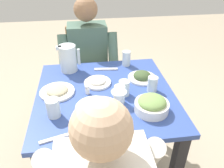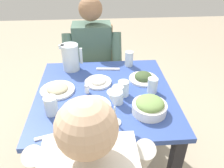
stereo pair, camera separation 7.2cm
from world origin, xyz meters
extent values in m
plane|color=tan|center=(0.00, 0.00, 0.00)|extent=(8.00, 8.00, 0.00)
cube|color=#334C99|center=(0.00, 0.00, 0.71)|extent=(0.85, 0.85, 0.03)
cube|color=#232328|center=(-0.37, 0.37, 0.35)|extent=(0.06, 0.06, 0.69)
cube|color=#232328|center=(0.37, 0.37, 0.35)|extent=(0.06, 0.06, 0.69)
cube|color=#997047|center=(0.10, 0.87, 0.21)|extent=(0.04, 0.04, 0.42)
cube|color=#997047|center=(-0.24, 0.87, 0.21)|extent=(0.04, 0.04, 0.42)
cube|color=#997047|center=(0.10, 0.53, 0.21)|extent=(0.04, 0.04, 0.42)
cube|color=#997047|center=(-0.24, 0.53, 0.21)|extent=(0.04, 0.04, 0.42)
cube|color=#997047|center=(-0.07, 0.70, 0.43)|extent=(0.40, 0.40, 0.03)
cube|color=#997047|center=(-0.07, 0.88, 0.66)|extent=(0.38, 0.04, 0.42)
sphere|color=#DBB28E|center=(-0.08, -0.67, 1.07)|extent=(0.19, 0.19, 0.19)
cylinder|color=silver|center=(0.12, -0.53, 0.72)|extent=(0.08, 0.23, 0.37)
cube|color=#4C6B5B|center=(-0.07, 0.67, 0.70)|extent=(0.32, 0.20, 0.50)
sphere|color=#936B4C|center=(-0.07, 0.67, 1.07)|extent=(0.19, 0.19, 0.19)
cylinder|color=#665B4C|center=(0.01, 0.48, 0.42)|extent=(0.11, 0.38, 0.11)
cylinder|color=#665B4C|center=(0.01, 0.29, 0.22)|extent=(0.10, 0.10, 0.45)
cylinder|color=#4C6B5B|center=(0.13, 0.53, 0.72)|extent=(0.08, 0.23, 0.37)
cylinder|color=#665B4C|center=(-0.16, 0.48, 0.42)|extent=(0.11, 0.38, 0.11)
cylinder|color=#665B4C|center=(-0.16, 0.29, 0.22)|extent=(0.10, 0.10, 0.45)
cylinder|color=#4C6B5B|center=(-0.27, 0.53, 0.72)|extent=(0.08, 0.23, 0.37)
cylinder|color=silver|center=(-0.23, 0.32, 0.82)|extent=(0.12, 0.12, 0.19)
cube|color=silver|center=(-0.15, 0.32, 0.83)|extent=(0.02, 0.02, 0.11)
cube|color=silver|center=(-0.28, 0.32, 0.90)|extent=(0.04, 0.03, 0.02)
cylinder|color=white|center=(0.23, -0.21, 0.75)|extent=(0.19, 0.19, 0.05)
ellipsoid|color=#759951|center=(0.23, -0.21, 0.79)|extent=(0.15, 0.15, 0.06)
cylinder|color=white|center=(-0.08, -0.15, 0.73)|extent=(0.21, 0.21, 0.01)
ellipsoid|color=#E0C670|center=(-0.08, -0.15, 0.75)|extent=(0.13, 0.13, 0.06)
cylinder|color=white|center=(-0.04, 0.11, 0.73)|extent=(0.18, 0.18, 0.01)
ellipsoid|color=white|center=(-0.04, 0.11, 0.75)|extent=(0.11, 0.11, 0.03)
cylinder|color=white|center=(0.27, 0.13, 0.73)|extent=(0.19, 0.19, 0.01)
ellipsoid|color=#3D512D|center=(0.27, 0.13, 0.75)|extent=(0.12, 0.12, 0.06)
cylinder|color=white|center=(-0.29, 0.04, 0.73)|extent=(0.21, 0.21, 0.01)
ellipsoid|color=#B7AD89|center=(-0.29, 0.04, 0.75)|extent=(0.13, 0.13, 0.03)
cylinder|color=silver|center=(0.07, -0.11, 0.78)|extent=(0.06, 0.06, 0.11)
cylinder|color=silver|center=(-0.29, -0.18, 0.78)|extent=(0.07, 0.07, 0.11)
cylinder|color=silver|center=(0.29, -0.02, 0.77)|extent=(0.06, 0.06, 0.10)
cylinder|color=silver|center=(0.11, -0.03, 0.77)|extent=(0.07, 0.07, 0.10)
cylinder|color=silver|center=(0.20, 0.35, 0.78)|extent=(0.06, 0.06, 0.11)
cylinder|color=silver|center=(0.04, -0.28, 0.73)|extent=(0.07, 0.07, 0.01)
cylinder|color=silver|center=(0.04, -0.28, 0.78)|extent=(0.01, 0.01, 0.10)
cone|color=silver|center=(0.04, -0.28, 0.87)|extent=(0.08, 0.08, 0.09)
cylinder|color=white|center=(-0.11, 0.01, 0.75)|extent=(0.03, 0.03, 0.04)
cylinder|color=#B2B2B7|center=(-0.11, 0.01, 0.77)|extent=(0.03, 0.03, 0.01)
cube|color=silver|center=(0.04, 0.29, 0.73)|extent=(0.17, 0.04, 0.01)
cube|color=silver|center=(-0.26, -0.35, 0.73)|extent=(0.18, 0.07, 0.01)
camera|label=1|loc=(-0.11, -1.15, 1.53)|focal=36.34mm
camera|label=2|loc=(-0.04, -1.16, 1.53)|focal=36.34mm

